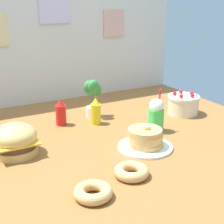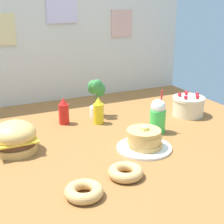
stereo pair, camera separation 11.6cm
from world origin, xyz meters
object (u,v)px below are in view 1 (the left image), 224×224
mustard_bottle (96,112)px  donut_pink_glaze (93,192)px  potted_plant (93,97)px  donut_chocolate (131,171)px  pancake_stack (146,140)px  cream_soda_cup (156,115)px  burger (15,140)px  layer_cake (183,105)px  ketchup_bottle (61,113)px

mustard_bottle → donut_pink_glaze: size_ratio=1.08×
mustard_bottle → potted_plant: size_ratio=0.66×
donut_chocolate → donut_pink_glaze: bearing=-163.0°
pancake_stack → potted_plant: bearing=92.3°
cream_soda_cup → potted_plant: potted_plant is taller
burger → layer_cake: (1.19, 0.07, -0.01)m
cream_soda_cup → ketchup_bottle: bearing=140.6°
pancake_stack → mustard_bottle: mustard_bottle is taller
mustard_bottle → cream_soda_cup: size_ratio=0.67×
cream_soda_cup → potted_plant: bearing=117.0°
burger → pancake_stack: size_ratio=0.78×
layer_cake → donut_pink_glaze: size_ratio=1.34×
ketchup_bottle → potted_plant: bearing=9.7°
burger → layer_cake: bearing=3.6°
mustard_bottle → potted_plant: (0.04, 0.13, 0.06)m
cream_soda_cup → donut_pink_glaze: (-0.66, -0.47, -0.08)m
mustard_bottle → potted_plant: bearing=71.7°
layer_cake → cream_soda_cup: bearing=-154.5°
burger → layer_cake: 1.19m
mustard_bottle → donut_chocolate: size_ratio=1.08×
pancake_stack → potted_plant: 0.61m
burger → potted_plant: 0.70m
burger → pancake_stack: burger is taller
donut_chocolate → pancake_stack: bearing=44.3°
cream_soda_cup → donut_chocolate: size_ratio=1.61×
layer_cake → potted_plant: potted_plant is taller
pancake_stack → ketchup_bottle: 0.62m
donut_pink_glaze → potted_plant: size_ratio=0.61×
mustard_bottle → donut_chocolate: bearing=-103.3°
burger → potted_plant: potted_plant is taller
mustard_bottle → cream_soda_cup: cream_soda_cup is taller
burger → potted_plant: (0.61, 0.33, 0.06)m
mustard_bottle → burger: bearing=-161.0°
pancake_stack → layer_cake: (0.55, 0.34, 0.02)m
donut_chocolate → cream_soda_cup: bearing=43.2°
layer_cake → donut_chocolate: 0.97m
burger → mustard_bottle: size_ratio=1.33×
donut_pink_glaze → layer_cake: bearing=32.3°
pancake_stack → mustard_bottle: bearing=98.2°
ketchup_bottle → cream_soda_cup: cream_soda_cup is taller
mustard_bottle → cream_soda_cup: 0.39m
ketchup_bottle → donut_chocolate: (0.04, -0.78, -0.06)m
ketchup_bottle → potted_plant: (0.25, 0.04, 0.06)m
burger → donut_chocolate: bearing=-50.8°
burger → ketchup_bottle: (0.36, 0.29, 0.00)m
burger → cream_soda_cup: size_ratio=0.88×
donut_pink_glaze → donut_chocolate: 0.24m
layer_cake → donut_chocolate: (-0.78, -0.57, -0.04)m
ketchup_bottle → mustard_bottle: same height
layer_cake → cream_soda_cup: size_ratio=0.83×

